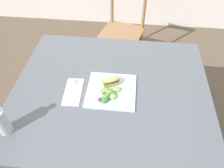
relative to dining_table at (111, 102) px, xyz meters
The scene contains 9 objects.
ground_plane 0.63m from the dining_table, 129.58° to the left, with size 8.85×8.85×0.00m, color brown.
dining_table is the anchor object (origin of this frame).
chair_wooden_far 1.10m from the dining_table, 90.09° to the left, with size 0.49×0.49×0.87m.
plate_lunch 0.12m from the dining_table, 74.37° to the right, with size 0.28×0.28×0.01m, color silver.
sandwich_half_front 0.16m from the dining_table, 92.38° to the left, with size 0.11×0.09×0.06m.
salad_mixed_greens 0.16m from the dining_table, 96.82° to the right, with size 0.13×0.14×0.03m.
napkin_folded 0.25m from the dining_table, 167.98° to the right, with size 0.10×0.21×0.00m, color white.
fork_on_napkin 0.25m from the dining_table, behind, with size 0.03×0.19×0.00m.
bottle_cold_brew 0.62m from the dining_table, 145.28° to the right, with size 0.07×0.07×0.21m.
Camera 1 is at (0.18, -0.97, 1.71)m, focal length 35.62 mm.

